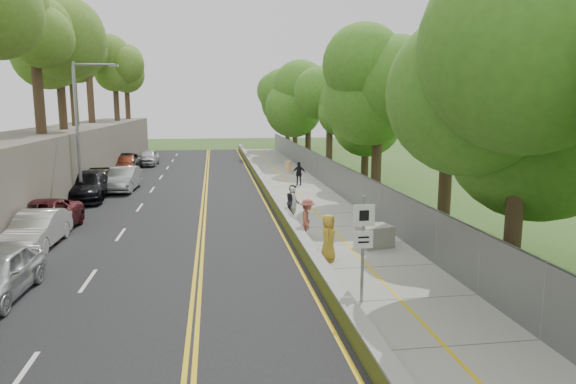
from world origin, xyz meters
name	(u,v)px	position (x,y,z in m)	size (l,w,h in m)	color
ground	(307,272)	(0.00, 0.00, 0.00)	(140.00, 140.00, 0.00)	#33511E
road	(177,197)	(-5.40, 15.00, 0.02)	(11.20, 66.00, 0.04)	black
sidewalk	(304,194)	(2.55, 15.00, 0.03)	(4.20, 66.00, 0.05)	gray
jersey_barrier	(268,191)	(0.25, 15.00, 0.30)	(0.42, 66.00, 0.60)	#C4E331
rock_embankment	(34,168)	(-13.50, 15.00, 2.00)	(5.00, 66.00, 4.00)	#595147
chainlink_fence	(337,178)	(4.65, 15.00, 1.00)	(0.04, 66.00, 2.00)	slate
trees_embankment	(31,16)	(-13.00, 15.00, 10.50)	(6.40, 66.00, 13.00)	#5C892A
trees_fenceside	(375,82)	(7.00, 15.00, 7.00)	(7.00, 66.00, 14.00)	#498625
streetlight	(81,123)	(-10.46, 14.00, 4.64)	(2.52, 0.22, 8.00)	gray
signpost	(363,237)	(1.05, -3.02, 1.96)	(0.62, 0.09, 3.10)	gray
construction_barrel	(288,167)	(3.00, 25.22, 0.52)	(0.57, 0.57, 0.94)	orange
concrete_block	(375,236)	(3.20, 2.52, 0.48)	(1.29, 0.97, 0.86)	slate
car_1	(37,229)	(-10.12, 4.48, 0.75)	(1.50, 4.29, 1.41)	silver
car_2	(40,218)	(-10.60, 6.39, 0.78)	(2.47, 5.36, 1.49)	maroon
car_3	(87,186)	(-10.60, 14.92, 0.86)	(2.30, 5.66, 1.64)	black
car_4	(97,180)	(-10.60, 17.59, 0.81)	(1.82, 4.51, 1.54)	gray
car_5	(123,179)	(-9.00, 17.92, 0.81)	(1.64, 4.70, 1.55)	#A4A5AA
car_6	(126,162)	(-10.60, 28.90, 0.76)	(2.40, 5.20, 1.44)	black
car_7	(126,164)	(-10.44, 28.00, 0.71)	(1.86, 4.59, 1.33)	maroon
car_8	(148,158)	(-9.13, 32.20, 0.77)	(1.72, 4.27, 1.45)	#BBBBBF
painter_0	(328,237)	(0.96, 1.00, 0.91)	(0.84, 0.55, 1.71)	gold
painter_1	(293,203)	(0.75, 7.93, 0.87)	(0.60, 0.39, 1.64)	silver
painter_2	(293,202)	(0.75, 8.06, 0.90)	(0.83, 0.64, 1.70)	black
painter_3	(307,219)	(0.75, 4.05, 0.91)	(1.11, 0.64, 1.72)	#9F5043
person_far	(299,174)	(2.80, 18.43, 0.87)	(0.96, 0.40, 1.65)	black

